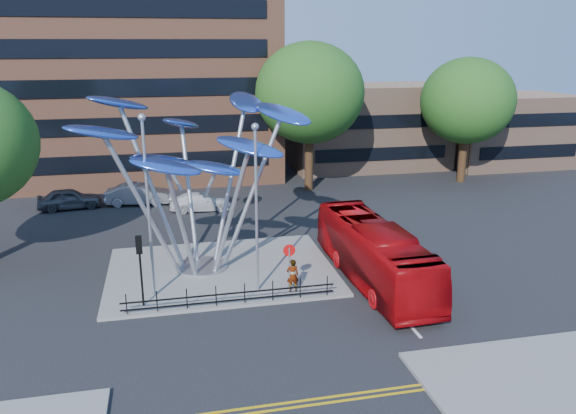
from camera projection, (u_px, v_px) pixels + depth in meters
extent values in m
plane|color=black|center=(258.00, 322.00, 25.00)|extent=(120.00, 120.00, 0.00)
cube|color=slate|center=(221.00, 271.00, 30.39)|extent=(12.00, 9.00, 0.15)
cube|color=gold|center=(286.00, 403.00, 19.37)|extent=(40.00, 0.12, 0.01)
cube|color=gold|center=(288.00, 408.00, 19.09)|extent=(40.00, 0.12, 0.01)
cube|color=#945A40|center=(129.00, 6.00, 49.50)|extent=(25.00, 15.00, 30.00)
cube|color=#9E765D|center=(367.00, 126.00, 55.26)|extent=(15.00, 8.00, 8.00)
cube|color=#9E765D|center=(506.00, 130.00, 56.41)|extent=(12.00, 8.00, 7.00)
cylinder|color=black|center=(309.00, 157.00, 46.44)|extent=(0.70, 0.70, 5.72)
ellipsoid|color=#214814|center=(310.00, 93.00, 44.97)|extent=(8.80, 8.80, 8.10)
cylinder|color=black|center=(463.00, 154.00, 49.42)|extent=(0.70, 0.70, 5.06)
ellipsoid|color=#214814|center=(467.00, 101.00, 48.12)|extent=(8.00, 8.00, 7.36)
cylinder|color=#9EA0A5|center=(202.00, 266.00, 30.61)|extent=(2.80, 2.80, 0.12)
cylinder|color=#9EA0A5|center=(176.00, 203.00, 28.72)|extent=(0.24, 0.24, 7.80)
ellipsoid|color=blue|center=(102.00, 132.00, 26.02)|extent=(3.92, 2.95, 1.39)
cylinder|color=#9EA0A5|center=(193.00, 218.00, 28.71)|extent=(0.24, 0.24, 6.40)
ellipsoid|color=blue|center=(166.00, 166.00, 25.49)|extent=(3.47, 1.78, 1.31)
cylinder|color=#9EA0A5|center=(212.00, 210.00, 29.02)|extent=(0.24, 0.24, 7.00)
ellipsoid|color=blue|center=(250.00, 147.00, 26.90)|extent=(3.81, 3.11, 1.36)
cylinder|color=#9EA0A5|center=(222.00, 194.00, 29.72)|extent=(0.24, 0.24, 8.20)
ellipsoid|color=blue|center=(282.00, 114.00, 29.63)|extent=(3.52, 4.06, 1.44)
cylinder|color=#9EA0A5|center=(212.00, 187.00, 30.42)|extent=(0.24, 0.24, 8.60)
ellipsoid|color=blue|center=(246.00, 102.00, 31.53)|extent=(2.21, 3.79, 1.39)
cylinder|color=#9EA0A5|center=(194.00, 198.00, 30.48)|extent=(0.24, 0.24, 7.40)
ellipsoid|color=blue|center=(181.00, 123.00, 31.79)|extent=(3.02, 3.71, 1.34)
cylinder|color=#9EA0A5|center=(179.00, 189.00, 29.56)|extent=(0.24, 0.24, 8.80)
ellipsoid|color=blue|center=(118.00, 103.00, 29.05)|extent=(3.88, 3.60, 1.42)
ellipsoid|color=blue|center=(161.00, 160.00, 28.75)|extent=(3.40, 1.96, 1.13)
ellipsoid|color=blue|center=(216.00, 168.00, 28.86)|extent=(3.39, 2.16, 1.11)
cylinder|color=#9EA0A5|center=(149.00, 212.00, 26.10)|extent=(0.14, 0.14, 8.50)
sphere|color=#9EA0A5|center=(142.00, 117.00, 24.87)|extent=(0.36, 0.36, 0.36)
cylinder|color=#9EA0A5|center=(256.00, 213.00, 26.74)|extent=(0.14, 0.14, 8.00)
sphere|color=#9EA0A5|center=(255.00, 127.00, 25.57)|extent=(0.36, 0.36, 0.36)
cylinder|color=black|center=(141.00, 273.00, 25.81)|extent=(0.10, 0.10, 3.20)
cube|color=black|center=(139.00, 245.00, 25.42)|extent=(0.28, 0.18, 0.85)
sphere|color=#FF0C0C|center=(138.00, 239.00, 25.34)|extent=(0.18, 0.18, 0.18)
cylinder|color=#9EA0A5|center=(289.00, 270.00, 27.38)|extent=(0.08, 0.08, 2.30)
cylinder|color=red|center=(289.00, 250.00, 27.13)|extent=(0.60, 0.04, 0.60)
cube|color=white|center=(289.00, 250.00, 27.15)|extent=(0.42, 0.03, 0.10)
cylinder|color=black|center=(126.00, 304.00, 25.23)|extent=(0.05, 0.05, 1.00)
cylinder|color=black|center=(157.00, 301.00, 25.51)|extent=(0.05, 0.05, 1.00)
cylinder|color=black|center=(187.00, 299.00, 25.78)|extent=(0.05, 0.05, 1.00)
cylinder|color=black|center=(216.00, 296.00, 26.06)|extent=(0.05, 0.05, 1.00)
cylinder|color=black|center=(245.00, 293.00, 26.34)|extent=(0.05, 0.05, 1.00)
cylinder|color=black|center=(273.00, 291.00, 26.61)|extent=(0.05, 0.05, 1.00)
cylinder|color=black|center=(300.00, 288.00, 26.89)|extent=(0.05, 0.05, 1.00)
cylinder|color=black|center=(327.00, 286.00, 27.17)|extent=(0.05, 0.05, 1.00)
cube|color=black|center=(230.00, 294.00, 26.18)|extent=(10.00, 0.06, 0.06)
cube|color=black|center=(231.00, 300.00, 26.28)|extent=(10.00, 0.06, 0.06)
imported|color=#A3070B|center=(374.00, 253.00, 28.84)|extent=(2.99, 11.28, 3.12)
imported|color=gray|center=(293.00, 275.00, 27.50)|extent=(0.62, 0.42, 1.67)
imported|color=#47494F|center=(69.00, 199.00, 41.75)|extent=(4.76, 2.44, 1.55)
imported|color=#93959A|center=(139.00, 194.00, 42.87)|extent=(5.04, 2.21, 1.61)
imported|color=silver|center=(200.00, 202.00, 41.41)|extent=(4.51, 1.91, 1.30)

